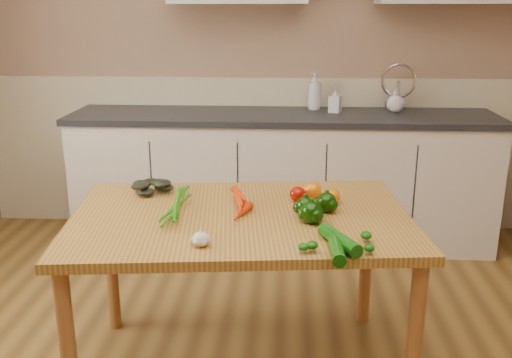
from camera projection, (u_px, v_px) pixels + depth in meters
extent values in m
cube|color=#9B785D|center=(256.00, 48.00, 4.00)|extent=(4.00, 0.02, 2.60)
cube|color=beige|center=(256.00, 153.00, 4.20)|extent=(3.98, 0.03, 1.10)
cube|color=beige|center=(282.00, 180.00, 3.94)|extent=(2.80, 0.60, 0.86)
cube|color=#27272C|center=(283.00, 116.00, 3.81)|extent=(2.84, 0.64, 0.04)
cube|color=#99999E|center=(401.00, 123.00, 3.78)|extent=(0.55, 0.42, 0.10)
cylinder|color=silver|center=(398.00, 92.00, 3.90)|extent=(0.02, 0.02, 0.24)
cube|color=#AD7832|center=(241.00, 219.00, 2.38)|extent=(1.49, 1.04, 0.04)
cylinder|color=#9A5E2C|center=(69.00, 356.00, 2.09)|extent=(0.06, 0.06, 0.71)
cylinder|color=#9A5E2C|center=(414.00, 347.00, 2.15)|extent=(0.06, 0.06, 0.71)
cylinder|color=#9A5E2C|center=(111.00, 264.00, 2.84)|extent=(0.06, 0.06, 0.71)
cylinder|color=#9A5E2C|center=(366.00, 259.00, 2.89)|extent=(0.06, 0.06, 0.71)
imported|color=silver|center=(315.00, 91.00, 3.91)|extent=(0.14, 0.14, 0.26)
imported|color=silver|center=(335.00, 100.00, 3.81)|extent=(0.10, 0.10, 0.17)
imported|color=silver|center=(396.00, 100.00, 3.84)|extent=(0.15, 0.15, 0.15)
ellipsoid|color=silver|center=(201.00, 239.00, 2.06)|extent=(0.06, 0.06, 0.05)
sphere|color=black|center=(305.00, 207.00, 2.35)|extent=(0.08, 0.08, 0.08)
sphere|color=black|center=(327.00, 202.00, 2.40)|extent=(0.08, 0.08, 0.08)
sphere|color=black|center=(312.00, 212.00, 2.27)|extent=(0.09, 0.09, 0.09)
ellipsoid|color=#8C0B02|center=(298.00, 194.00, 2.52)|extent=(0.07, 0.07, 0.07)
ellipsoid|color=#D56305|center=(313.00, 190.00, 2.57)|extent=(0.08, 0.08, 0.07)
ellipsoid|color=#D56305|center=(332.00, 196.00, 2.50)|extent=(0.07, 0.07, 0.07)
cylinder|color=#0B4207|center=(340.00, 240.00, 2.05)|extent=(0.15, 0.23, 0.05)
cylinder|color=#0B4207|center=(336.00, 247.00, 1.99)|extent=(0.05, 0.23, 0.05)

